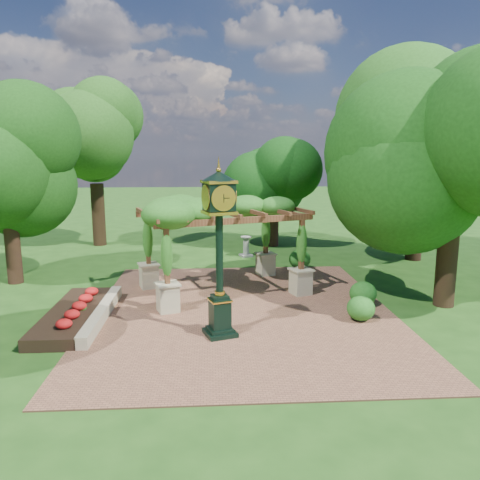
{
  "coord_description": "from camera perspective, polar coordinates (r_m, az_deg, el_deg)",
  "views": [
    {
      "loc": [
        -1.04,
        -14.14,
        5.32
      ],
      "look_at": [
        0.0,
        2.5,
        2.2
      ],
      "focal_mm": 35.0,
      "sensor_mm": 36.0,
      "label": 1
    }
  ],
  "objects": [
    {
      "name": "shrub_front",
      "position": [
        15.54,
        14.52,
        -8.06
      ],
      "size": [
        0.96,
        0.96,
        0.8
      ],
      "primitive_type": "ellipsoid",
      "rotation": [
        0.0,
        0.0,
        0.09
      ],
      "color": "#22621C",
      "rests_on": "brick_plaza"
    },
    {
      "name": "shrub_mid",
      "position": [
        17.04,
        14.77,
        -6.33
      ],
      "size": [
        0.98,
        0.98,
        0.85
      ],
      "primitive_type": "ellipsoid",
      "rotation": [
        0.0,
        0.0,
        -0.04
      ],
      "color": "#1E5A19",
      "rests_on": "brick_plaza"
    },
    {
      "name": "shrub_back",
      "position": [
        21.75,
        7.3,
        -2.33
      ],
      "size": [
        1.22,
        1.22,
        0.89
      ],
      "primitive_type": "ellipsoid",
      "rotation": [
        0.0,
        0.0,
        0.27
      ],
      "color": "#205D1B",
      "rests_on": "brick_plaza"
    },
    {
      "name": "tree_east_near",
      "position": [
        17.41,
        24.83,
        9.81
      ],
      "size": [
        5.39,
        5.39,
        7.8
      ],
      "color": "#332114",
      "rests_on": "ground"
    },
    {
      "name": "ground",
      "position": [
        15.14,
        0.6,
        -9.97
      ],
      "size": [
        120.0,
        120.0,
        0.0
      ],
      "primitive_type": "plane",
      "color": "#1E4714",
      "rests_on": "ground"
    },
    {
      "name": "border_wall",
      "position": [
        15.91,
        -16.49,
        -8.62
      ],
      "size": [
        0.35,
        5.0,
        0.4
      ],
      "primitive_type": "cube",
      "color": "#C6B793",
      "rests_on": "ground"
    },
    {
      "name": "sundial",
      "position": [
        24.29,
        0.74,
        -0.93
      ],
      "size": [
        0.75,
        0.75,
        1.06
      ],
      "rotation": [
        0.0,
        0.0,
        0.34
      ],
      "color": "gray",
      "rests_on": "ground"
    },
    {
      "name": "pergola",
      "position": [
        17.68,
        -2.13,
        3.28
      ],
      "size": [
        6.82,
        5.43,
        3.74
      ],
      "rotation": [
        0.0,
        0.0,
        0.33
      ],
      "color": "#BCB38C",
      "rests_on": "brick_plaza"
    },
    {
      "name": "tree_east_far",
      "position": [
        24.73,
        21.33,
        13.17
      ],
      "size": [
        6.3,
        6.3,
        9.78
      ],
      "color": "black",
      "rests_on": "ground"
    },
    {
      "name": "brick_plaza",
      "position": [
        16.07,
        0.34,
        -8.65
      ],
      "size": [
        10.0,
        12.0,
        0.04
      ],
      "primitive_type": "cube",
      "color": "brown",
      "rests_on": "ground"
    },
    {
      "name": "pedestal_clock",
      "position": [
        13.25,
        -2.54,
        0.16
      ],
      "size": [
        1.21,
        1.21,
        4.88
      ],
      "rotation": [
        0.0,
        0.0,
        0.32
      ],
      "color": "black",
      "rests_on": "brick_plaza"
    },
    {
      "name": "tree_west_near",
      "position": [
        20.95,
        -26.72,
        8.54
      ],
      "size": [
        4.12,
        4.12,
        7.24
      ],
      "color": "#382116",
      "rests_on": "ground"
    },
    {
      "name": "tree_west_far",
      "position": [
        28.13,
        -17.38,
        12.18
      ],
      "size": [
        4.65,
        4.65,
        9.23
      ],
      "color": "#2F1F12",
      "rests_on": "ground"
    },
    {
      "name": "flower_bed",
      "position": [
        16.14,
        -19.64,
        -8.61
      ],
      "size": [
        1.5,
        5.0,
        0.36
      ],
      "primitive_type": "cube",
      "color": "red",
      "rests_on": "ground"
    },
    {
      "name": "tree_north",
      "position": [
        26.7,
        4.17,
        8.33
      ],
      "size": [
        3.88,
        3.88,
        6.23
      ],
      "color": "#361F15",
      "rests_on": "ground"
    }
  ]
}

